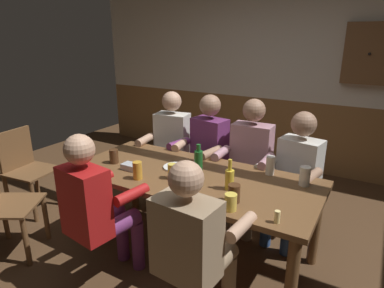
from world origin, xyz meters
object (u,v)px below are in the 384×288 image
at_px(person_1, 205,151).
at_px(pint_glass_5, 270,165).
at_px(person_5, 194,240).
at_px(chair_empty_near_left, 0,203).
at_px(condiment_caddy, 130,167).
at_px(pint_glass_1, 172,171).
at_px(person_2, 249,159).
at_px(pint_glass_3, 186,178).
at_px(pint_glass_6, 231,202).
at_px(dining_table, 192,185).
at_px(pint_glass_0, 114,156).
at_px(bottle_0, 230,179).
at_px(table_candle, 277,217).
at_px(person_0, 170,144).
at_px(plate_0, 176,167).
at_px(person_3, 295,171).
at_px(pint_glass_4, 138,170).
at_px(bottle_1, 198,162).
at_px(pint_glass_7, 305,176).
at_px(chair_empty_near_right, 26,168).
at_px(person_4, 96,205).
at_px(wall_dart_cabinet, 370,54).

bearing_deg(person_1, pint_glass_5, 165.85).
relative_size(person_5, chair_empty_near_left, 1.34).
distance_m(condiment_caddy, pint_glass_1, 0.41).
bearing_deg(person_2, condiment_caddy, 47.12).
relative_size(person_2, pint_glass_3, 9.35).
bearing_deg(pint_glass_6, pint_glass_3, 160.71).
distance_m(dining_table, condiment_caddy, 0.55).
xyz_separation_m(pint_glass_0, pint_glass_6, (1.24, -0.24, -0.01)).
bearing_deg(bottle_0, table_candle, -32.15).
distance_m(chair_empty_near_left, pint_glass_6, 1.98).
bearing_deg(person_0, pint_glass_5, 155.30).
height_order(person_0, pint_glass_1, person_0).
relative_size(dining_table, pint_glass_1, 16.51).
distance_m(person_1, plate_0, 0.63).
relative_size(person_3, condiment_caddy, 8.51).
relative_size(person_3, pint_glass_1, 9.61).
distance_m(chair_empty_near_left, pint_glass_4, 1.24).
height_order(person_0, bottle_1, person_0).
distance_m(bottle_0, pint_glass_7, 0.58).
height_order(bottle_1, pint_glass_3, bottle_1).
bearing_deg(pint_glass_7, person_2, 145.15).
relative_size(chair_empty_near_right, pint_glass_5, 5.66).
bearing_deg(person_1, chair_empty_near_right, 38.42).
relative_size(pint_glass_0, pint_glass_1, 1.02).
height_order(table_candle, pint_glass_3, pint_glass_3).
distance_m(person_1, person_4, 1.37).
relative_size(pint_glass_0, pint_glass_4, 0.88).
bearing_deg(plate_0, chair_empty_near_right, -170.74).
bearing_deg(pint_glass_6, chair_empty_near_right, 176.58).
bearing_deg(pint_glass_1, person_0, 125.14).
distance_m(person_0, person_5, 1.75).
relative_size(person_0, wall_dart_cabinet, 1.79).
bearing_deg(person_3, chair_empty_near_left, 46.13).
relative_size(chair_empty_near_left, pint_glass_0, 6.99).
bearing_deg(table_candle, person_4, -165.93).
distance_m(chair_empty_near_right, chair_empty_near_left, 0.78).
bearing_deg(pint_glass_1, chair_empty_near_right, -177.51).
relative_size(person_5, pint_glass_5, 7.62).
height_order(person_3, wall_dart_cabinet, wall_dart_cabinet).
xyz_separation_m(table_candle, pint_glass_1, (-0.91, 0.22, 0.02)).
distance_m(plate_0, pint_glass_3, 0.39).
height_order(person_3, pint_glass_1, person_3).
xyz_separation_m(person_2, plate_0, (-0.42, -0.62, 0.05)).
bearing_deg(table_candle, pint_glass_6, 179.85).
relative_size(table_candle, bottle_0, 0.34).
relative_size(person_1, pint_glass_0, 9.99).
xyz_separation_m(chair_empty_near_left, pint_glass_4, (1.07, 0.53, 0.33)).
height_order(chair_empty_near_right, pint_glass_3, chair_empty_near_right).
distance_m(dining_table, wall_dart_cabinet, 2.72).
distance_m(pint_glass_1, pint_glass_7, 1.02).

